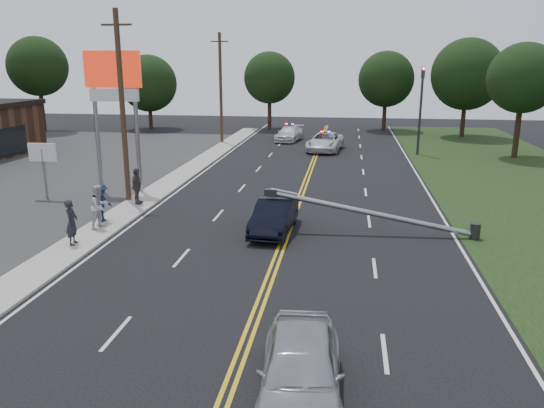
% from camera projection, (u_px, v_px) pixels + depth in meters
% --- Properties ---
extents(ground, '(120.00, 120.00, 0.00)m').
position_uv_depth(ground, '(258.00, 310.00, 16.27)').
color(ground, black).
rests_on(ground, ground).
extents(sidewalk, '(1.80, 70.00, 0.12)m').
position_uv_depth(sidewalk, '(128.00, 211.00, 26.97)').
color(sidewalk, '#AAA499').
rests_on(sidewalk, ground).
extents(centerline_yellow, '(0.36, 80.00, 0.00)m').
position_uv_depth(centerline_yellow, '(292.00, 218.00, 25.83)').
color(centerline_yellow, gold).
rests_on(centerline_yellow, ground).
extents(pylon_sign, '(3.20, 0.35, 8.00)m').
position_uv_depth(pylon_sign, '(114.00, 88.00, 29.55)').
color(pylon_sign, gray).
rests_on(pylon_sign, ground).
extents(small_sign, '(1.60, 0.14, 3.10)m').
position_uv_depth(small_sign, '(43.00, 157.00, 29.06)').
color(small_sign, gray).
rests_on(small_sign, ground).
extents(traffic_signal, '(0.28, 0.41, 7.05)m').
position_uv_depth(traffic_signal, '(421.00, 103.00, 42.74)').
color(traffic_signal, '#2D2D30').
rests_on(traffic_signal, ground).
extents(fallen_streetlight, '(9.36, 0.44, 1.91)m').
position_uv_depth(fallen_streetlight, '(383.00, 215.00, 23.11)').
color(fallen_streetlight, '#2D2D30').
rests_on(fallen_streetlight, ground).
extents(utility_pole_mid, '(1.60, 0.28, 10.00)m').
position_uv_depth(utility_pole_mid, '(122.00, 107.00, 27.69)').
color(utility_pole_mid, '#382619').
rests_on(utility_pole_mid, ground).
extents(utility_pole_far, '(1.60, 0.28, 10.00)m').
position_uv_depth(utility_pole_far, '(221.00, 88.00, 48.73)').
color(utility_pole_far, '#382619').
rests_on(utility_pole_far, ground).
extents(tree_4, '(6.26, 6.26, 10.10)m').
position_uv_depth(tree_4, '(38.00, 66.00, 56.52)').
color(tree_4, black).
rests_on(tree_4, ground).
extents(tree_5, '(6.29, 6.29, 8.25)m').
position_uv_depth(tree_5, '(149.00, 83.00, 59.42)').
color(tree_5, black).
rests_on(tree_5, ground).
extents(tree_6, '(5.74, 5.74, 8.59)m').
position_uv_depth(tree_6, '(269.00, 78.00, 59.28)').
color(tree_6, black).
rests_on(tree_6, ground).
extents(tree_7, '(6.07, 6.07, 8.64)m').
position_uv_depth(tree_7, '(386.00, 79.00, 58.13)').
color(tree_7, black).
rests_on(tree_7, ground).
extents(tree_8, '(7.08, 7.08, 9.77)m').
position_uv_depth(tree_8, '(467.00, 74.00, 52.61)').
color(tree_8, black).
rests_on(tree_8, ground).
extents(tree_9, '(5.40, 5.40, 8.91)m').
position_uv_depth(tree_9, '(523.00, 78.00, 40.83)').
color(tree_9, black).
rests_on(tree_9, ground).
extents(crashed_sedan, '(1.80, 4.51, 1.46)m').
position_uv_depth(crashed_sedan, '(274.00, 216.00, 23.61)').
color(crashed_sedan, black).
rests_on(crashed_sedan, ground).
extents(waiting_sedan, '(2.14, 4.72, 1.57)m').
position_uv_depth(waiting_sedan, '(301.00, 370.00, 11.70)').
color(waiting_sedan, '#A2A4AA').
rests_on(waiting_sedan, ground).
extents(emergency_a, '(3.31, 5.94, 1.57)m').
position_uv_depth(emergency_a, '(325.00, 142.00, 45.49)').
color(emergency_a, silver).
rests_on(emergency_a, ground).
extents(emergency_b, '(2.73, 5.09, 1.40)m').
position_uv_depth(emergency_b, '(289.00, 134.00, 51.23)').
color(emergency_b, silver).
rests_on(emergency_b, ground).
extents(bystander_a, '(0.55, 0.75, 1.88)m').
position_uv_depth(bystander_a, '(72.00, 222.00, 21.59)').
color(bystander_a, '#23232A').
rests_on(bystander_a, sidewalk).
extents(bystander_b, '(1.04, 1.17, 1.99)m').
position_uv_depth(bystander_b, '(100.00, 206.00, 23.74)').
color(bystander_b, '#BCBDC1').
rests_on(bystander_b, sidewalk).
extents(bystander_c, '(0.95, 1.30, 1.81)m').
position_uv_depth(bystander_c, '(102.00, 203.00, 24.74)').
color(bystander_c, '#1A2643').
rests_on(bystander_c, sidewalk).
extents(bystander_d, '(0.50, 1.14, 1.92)m').
position_uv_depth(bystander_d, '(137.00, 186.00, 27.81)').
color(bystander_d, '#4F453F').
rests_on(bystander_d, sidewalk).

